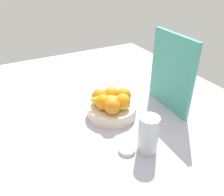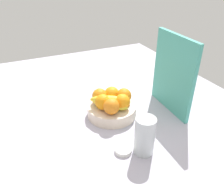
{
  "view_description": "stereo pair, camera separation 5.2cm",
  "coord_description": "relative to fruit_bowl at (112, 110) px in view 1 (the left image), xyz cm",
  "views": [
    {
      "loc": [
        78.49,
        -39.72,
        61.81
      ],
      "look_at": [
        0.3,
        1.96,
        9.23
      ],
      "focal_mm": 36.8,
      "sensor_mm": 36.0,
      "label": 1
    },
    {
      "loc": [
        80.82,
        -35.02,
        61.81
      ],
      "look_at": [
        0.3,
        1.96,
        9.23
      ],
      "focal_mm": 36.8,
      "sensor_mm": 36.0,
      "label": 2
    }
  ],
  "objects": [
    {
      "name": "jar_lid",
      "position": [
        23.83,
        -6.24,
        -1.83
      ],
      "size": [
        6.43,
        6.43,
        1.56
      ],
      "primitive_type": "cylinder",
      "color": "white",
      "rests_on": "ground_plane"
    },
    {
      "name": "cutting_board",
      "position": [
        5.9,
        27.75,
        15.39
      ],
      "size": [
        28.05,
        2.92,
        36.0
      ],
      "primitive_type": "cube",
      "rotation": [
        0.0,
        0.0,
        -0.04
      ],
      "color": "teal",
      "rests_on": "ground_plane"
    },
    {
      "name": "fruit_bowl",
      "position": [
        0.0,
        0.0,
        0.0
      ],
      "size": [
        22.6,
        22.6,
        5.23
      ],
      "primitive_type": "cylinder",
      "color": "beige",
      "rests_on": "ground_plane"
    },
    {
      "name": "orange_back_left",
      "position": [
        5.58,
        -2.81,
        6.13
      ],
      "size": [
        7.02,
        7.02,
        7.02
      ],
      "primitive_type": "sphere",
      "color": "orange",
      "rests_on": "fruit_bowl"
    },
    {
      "name": "orange_front_right",
      "position": [
        -4.82,
        -4.02,
        6.13
      ],
      "size": [
        7.02,
        7.02,
        7.02
      ],
      "primitive_type": "sphere",
      "color": "orange",
      "rests_on": "fruit_bowl"
    },
    {
      "name": "orange_front_left",
      "position": [
        -4.12,
        1.76,
        6.13
      ],
      "size": [
        7.02,
        7.02,
        7.02
      ],
      "primitive_type": "sphere",
      "color": "orange",
      "rests_on": "fruit_bowl"
    },
    {
      "name": "banana_bunch",
      "position": [
        1.46,
        -1.78,
        5.71
      ],
      "size": [
        15.11,
        16.82,
        6.2
      ],
      "color": "yellow",
      "rests_on": "fruit_bowl"
    },
    {
      "name": "thermos_tumbler",
      "position": [
        26.94,
        0.65,
        4.99
      ],
      "size": [
        7.48,
        7.48,
        15.2
      ],
      "primitive_type": "cylinder",
      "color": "#B8C0C2",
      "rests_on": "ground_plane"
    },
    {
      "name": "orange_back_right",
      "position": [
        4.11,
        3.11,
        6.13
      ],
      "size": [
        7.02,
        7.02,
        7.02
      ],
      "primitive_type": "sphere",
      "color": "orange",
      "rests_on": "fruit_bowl"
    },
    {
      "name": "ground_plane",
      "position": [
        -0.3,
        -1.96,
        -4.11
      ],
      "size": [
        180.0,
        140.0,
        3.0
      ],
      "primitive_type": "cube",
      "color": "#B0AABC"
    },
    {
      "name": "orange_center",
      "position": [
        0.66,
        -4.71,
        6.13
      ],
      "size": [
        7.02,
        7.02,
        7.02
      ],
      "primitive_type": "sphere",
      "color": "orange",
      "rests_on": "fruit_bowl"
    },
    {
      "name": "orange_top_stack",
      "position": [
        -0.49,
        6.14,
        6.13
      ],
      "size": [
        7.02,
        7.02,
        7.02
      ],
      "primitive_type": "sphere",
      "color": "orange",
      "rests_on": "fruit_bowl"
    }
  ]
}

